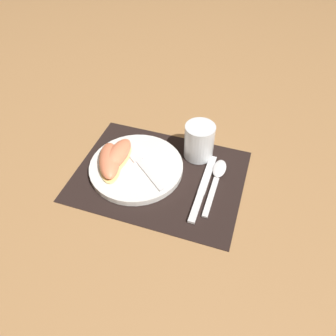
{
  "coord_description": "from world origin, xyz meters",
  "views": [
    {
      "loc": [
        0.2,
        -0.53,
        0.62
      ],
      "look_at": [
        0.02,
        0.01,
        0.02
      ],
      "focal_mm": 35.0,
      "sensor_mm": 36.0,
      "label": 1
    }
  ],
  "objects_px": {
    "juice_glass": "(199,143)",
    "knife": "(203,188)",
    "plate": "(136,167)",
    "spoon": "(217,176)",
    "fork": "(140,163)",
    "citrus_wedge_0": "(117,155)",
    "citrus_wedge_1": "(110,161)"
  },
  "relations": [
    {
      "from": "spoon",
      "to": "fork",
      "type": "relative_size",
      "value": 1.2
    },
    {
      "from": "fork",
      "to": "spoon",
      "type": "bearing_deg",
      "value": 9.23
    },
    {
      "from": "citrus_wedge_0",
      "to": "citrus_wedge_1",
      "type": "xyz_separation_m",
      "value": [
        -0.01,
        -0.03,
        -0.0
      ]
    },
    {
      "from": "citrus_wedge_0",
      "to": "fork",
      "type": "bearing_deg",
      "value": 4.77
    },
    {
      "from": "citrus_wedge_1",
      "to": "citrus_wedge_0",
      "type": "bearing_deg",
      "value": 67.02
    },
    {
      "from": "plate",
      "to": "knife",
      "type": "bearing_deg",
      "value": -3.98
    },
    {
      "from": "plate",
      "to": "knife",
      "type": "height_order",
      "value": "plate"
    },
    {
      "from": "juice_glass",
      "to": "fork",
      "type": "xyz_separation_m",
      "value": [
        -0.13,
        -0.1,
        -0.02
      ]
    },
    {
      "from": "plate",
      "to": "citrus_wedge_0",
      "type": "relative_size",
      "value": 1.79
    },
    {
      "from": "fork",
      "to": "citrus_wedge_1",
      "type": "relative_size",
      "value": 1.11
    },
    {
      "from": "fork",
      "to": "citrus_wedge_1",
      "type": "xyz_separation_m",
      "value": [
        -0.07,
        -0.03,
        0.01
      ]
    },
    {
      "from": "spoon",
      "to": "knife",
      "type": "bearing_deg",
      "value": -115.68
    },
    {
      "from": "citrus_wedge_0",
      "to": "knife",
      "type": "bearing_deg",
      "value": -3.71
    },
    {
      "from": "plate",
      "to": "juice_glass",
      "type": "xyz_separation_m",
      "value": [
        0.14,
        0.1,
        0.04
      ]
    },
    {
      "from": "knife",
      "to": "spoon",
      "type": "relative_size",
      "value": 1.17
    },
    {
      "from": "juice_glass",
      "to": "citrus_wedge_1",
      "type": "relative_size",
      "value": 0.68
    },
    {
      "from": "knife",
      "to": "citrus_wedge_1",
      "type": "bearing_deg",
      "value": -177.62
    },
    {
      "from": "knife",
      "to": "citrus_wedge_0",
      "type": "height_order",
      "value": "citrus_wedge_0"
    },
    {
      "from": "spoon",
      "to": "citrus_wedge_1",
      "type": "bearing_deg",
      "value": -166.93
    },
    {
      "from": "juice_glass",
      "to": "knife",
      "type": "xyz_separation_m",
      "value": [
        0.04,
        -0.12,
        -0.04
      ]
    },
    {
      "from": "citrus_wedge_0",
      "to": "citrus_wedge_1",
      "type": "bearing_deg",
      "value": -112.98
    },
    {
      "from": "knife",
      "to": "citrus_wedge_1",
      "type": "height_order",
      "value": "citrus_wedge_1"
    },
    {
      "from": "juice_glass",
      "to": "knife",
      "type": "height_order",
      "value": "juice_glass"
    },
    {
      "from": "spoon",
      "to": "citrus_wedge_0",
      "type": "relative_size",
      "value": 1.42
    },
    {
      "from": "juice_glass",
      "to": "knife",
      "type": "bearing_deg",
      "value": -70.09
    },
    {
      "from": "spoon",
      "to": "fork",
      "type": "height_order",
      "value": "fork"
    },
    {
      "from": "plate",
      "to": "knife",
      "type": "xyz_separation_m",
      "value": [
        0.18,
        -0.01,
        -0.01
      ]
    },
    {
      "from": "knife",
      "to": "fork",
      "type": "distance_m",
      "value": 0.17
    },
    {
      "from": "citrus_wedge_0",
      "to": "juice_glass",
      "type": "bearing_deg",
      "value": 28.0
    },
    {
      "from": "plate",
      "to": "citrus_wedge_0",
      "type": "height_order",
      "value": "citrus_wedge_0"
    },
    {
      "from": "citrus_wedge_1",
      "to": "fork",
      "type": "bearing_deg",
      "value": 23.03
    },
    {
      "from": "juice_glass",
      "to": "fork",
      "type": "height_order",
      "value": "juice_glass"
    }
  ]
}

